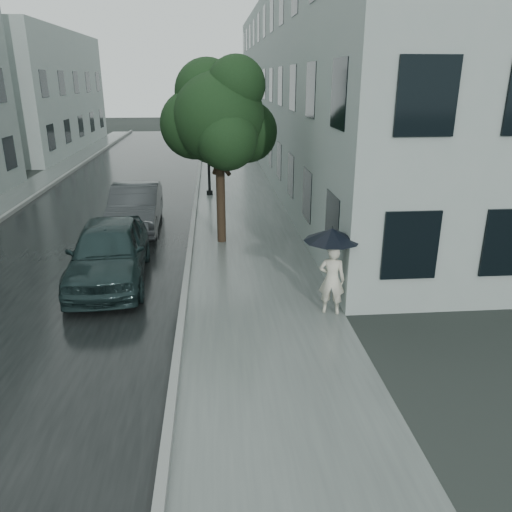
{
  "coord_description": "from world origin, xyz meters",
  "views": [
    {
      "loc": [
        -0.8,
        -8.18,
        4.95
      ],
      "look_at": [
        0.06,
        1.93,
        1.3
      ],
      "focal_mm": 35.0,
      "sensor_mm": 36.0,
      "label": 1
    }
  ],
  "objects": [
    {
      "name": "umbrella",
      "position": [
        1.66,
        1.73,
        1.81
      ],
      "size": [
        1.39,
        1.39,
        1.06
      ],
      "rotation": [
        0.0,
        0.0,
        0.17
      ],
      "color": "black",
      "rests_on": "ground"
    },
    {
      "name": "car_near",
      "position": [
        -3.5,
        4.0,
        0.79
      ],
      "size": [
        2.15,
        4.7,
        1.56
      ],
      "primitive_type": "imported",
      "rotation": [
        0.0,
        0.0,
        0.07
      ],
      "color": "black",
      "rests_on": "ground"
    },
    {
      "name": "street_tree",
      "position": [
        -0.6,
        7.14,
        3.84
      ],
      "size": [
        3.55,
        3.23,
        5.58
      ],
      "color": "#332619",
      "rests_on": "ground"
    },
    {
      "name": "pedestrian",
      "position": [
        1.7,
        1.69,
        0.79
      ],
      "size": [
        0.66,
        0.53,
        1.57
      ],
      "primitive_type": "imported",
      "rotation": [
        0.0,
        0.0,
        2.84
      ],
      "color": "beige",
      "rests_on": "sidewalk"
    },
    {
      "name": "kerb_far",
      "position": [
        -8.57,
        12.0,
        0.07
      ],
      "size": [
        0.15,
        60.0,
        0.15
      ],
      "primitive_type": "cube",
      "color": "slate",
      "rests_on": "ground"
    },
    {
      "name": "asphalt_road",
      "position": [
        -5.08,
        12.0,
        0.0
      ],
      "size": [
        6.85,
        60.0,
        0.0
      ],
      "primitive_type": "cube",
      "color": "black",
      "rests_on": "ground"
    },
    {
      "name": "car_far",
      "position": [
        -3.5,
        8.78,
        0.75
      ],
      "size": [
        1.73,
        4.55,
        1.48
      ],
      "primitive_type": "imported",
      "rotation": [
        0.0,
        0.0,
        0.03
      ],
      "color": "#26292B",
      "rests_on": "ground"
    },
    {
      "name": "lamp_post",
      "position": [
        -1.15,
        13.79,
        3.04
      ],
      "size": [
        0.85,
        0.34,
        5.33
      ],
      "rotation": [
        0.0,
        0.0,
        -0.07
      ],
      "color": "black",
      "rests_on": "ground"
    },
    {
      "name": "building_far_b",
      "position": [
        -13.77,
        30.0,
        4.0
      ],
      "size": [
        7.02,
        18.0,
        8.0
      ],
      "color": "gray",
      "rests_on": "ground"
    },
    {
      "name": "sidewalk",
      "position": [
        0.25,
        12.0,
        0.0
      ],
      "size": [
        3.5,
        60.0,
        0.01
      ],
      "primitive_type": "cube",
      "color": "slate",
      "rests_on": "ground"
    },
    {
      "name": "kerb_near",
      "position": [
        -1.57,
        12.0,
        0.07
      ],
      "size": [
        0.15,
        60.0,
        0.15
      ],
      "primitive_type": "cube",
      "color": "slate",
      "rests_on": "ground"
    },
    {
      "name": "building_near",
      "position": [
        5.47,
        19.5,
        4.5
      ],
      "size": [
        7.02,
        36.0,
        9.0
      ],
      "color": "gray",
      "rests_on": "ground"
    },
    {
      "name": "ground",
      "position": [
        0.0,
        0.0,
        0.0
      ],
      "size": [
        120.0,
        120.0,
        0.0
      ],
      "primitive_type": "plane",
      "color": "black",
      "rests_on": "ground"
    }
  ]
}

